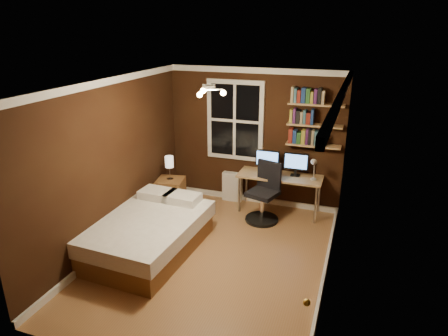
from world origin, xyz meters
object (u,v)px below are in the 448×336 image
(bed, at_px, (147,233))
(bedside_lamp, at_px, (170,168))
(desk, at_px, (280,179))
(monitor_left, at_px, (267,161))
(monitor_right, at_px, (296,165))
(desk_lamp, at_px, (314,169))
(nightstand, at_px, (171,194))
(radiator, at_px, (232,187))
(office_chair, at_px, (264,199))

(bed, xyz_separation_m, bedside_lamp, (-0.30, 1.39, 0.52))
(desk, height_order, monitor_left, monitor_left)
(monitor_right, distance_m, desk_lamp, 0.37)
(nightstand, relative_size, radiator, 1.04)
(desk_lamp, distance_m, office_chair, 0.97)
(monitor_left, bearing_deg, office_chair, -81.09)
(bedside_lamp, distance_m, desk_lamp, 2.49)
(monitor_right, relative_size, office_chair, 0.42)
(radiator, height_order, office_chair, office_chair)
(nightstand, relative_size, monitor_right, 1.36)
(bed, height_order, radiator, bed)
(nightstand, xyz_separation_m, bedside_lamp, (0.00, 0.00, 0.51))
(bedside_lamp, relative_size, desk_lamp, 0.99)
(desk, xyz_separation_m, desk_lamp, (0.58, -0.09, 0.28))
(bedside_lamp, distance_m, office_chair, 1.74)
(bed, height_order, monitor_right, monitor_right)
(bedside_lamp, height_order, radiator, bedside_lamp)
(monitor_left, xyz_separation_m, monitor_right, (0.51, 0.00, 0.00))
(monitor_right, bearing_deg, desk_lamp, -27.04)
(bed, relative_size, monitor_left, 4.69)
(bed, height_order, monitor_left, monitor_left)
(radiator, relative_size, desk_lamp, 1.27)
(bedside_lamp, bearing_deg, radiator, 38.68)
(nightstand, xyz_separation_m, desk_lamp, (2.45, 0.46, 0.63))
(bed, relative_size, desk_lamp, 4.56)
(bed, xyz_separation_m, office_chair, (1.39, 1.54, 0.11))
(monitor_left, bearing_deg, bedside_lamp, -158.79)
(radiator, bearing_deg, bedside_lamp, -141.32)
(nightstand, xyz_separation_m, desk, (1.87, 0.55, 0.34))
(nightstand, xyz_separation_m, monitor_left, (1.62, 0.63, 0.61))
(nightstand, distance_m, desk, 1.98)
(bedside_lamp, relative_size, radiator, 0.78)
(monitor_left, distance_m, desk_lamp, 0.85)
(bed, height_order, bedside_lamp, bedside_lamp)
(nightstand, bearing_deg, monitor_right, 6.20)
(bed, xyz_separation_m, monitor_left, (1.32, 2.01, 0.62))
(desk, bearing_deg, desk_lamp, -9.07)
(office_chair, bearing_deg, nightstand, -158.39)
(monitor_left, height_order, desk_lamp, desk_lamp)
(desk_lamp, xyz_separation_m, office_chair, (-0.76, -0.31, -0.52))
(bedside_lamp, distance_m, monitor_right, 2.22)
(bedside_lamp, relative_size, monitor_right, 1.02)
(nightstand, height_order, monitor_right, monitor_right)
(monitor_left, relative_size, desk_lamp, 0.97)
(bed, bearing_deg, bedside_lamp, 105.01)
(bed, distance_m, desk, 2.52)
(office_chair, bearing_deg, bedside_lamp, -158.39)
(desk, xyz_separation_m, monitor_left, (-0.25, 0.07, 0.27))
(nightstand, bearing_deg, monitor_left, 10.95)
(desk, bearing_deg, monitor_left, 163.78)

